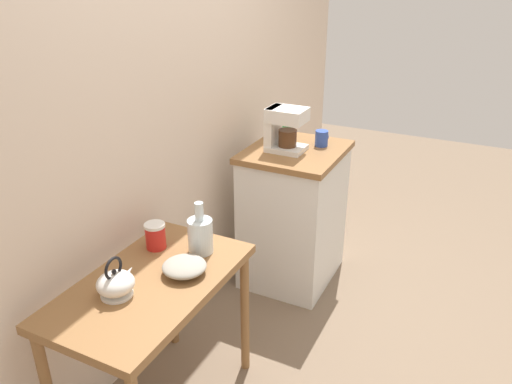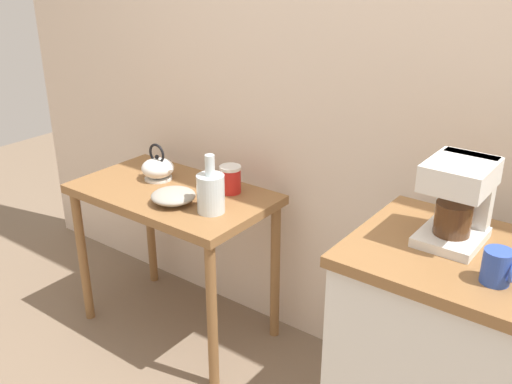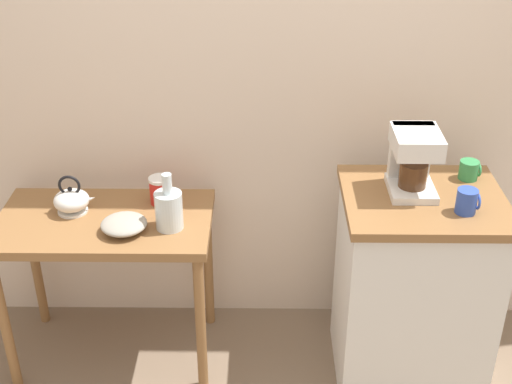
{
  "view_description": "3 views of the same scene",
  "coord_description": "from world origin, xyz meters",
  "views": [
    {
      "loc": [
        -2.11,
        -1.1,
        1.93
      ],
      "look_at": [
        -0.02,
        -0.06,
        0.86
      ],
      "focal_mm": 35.19,
      "sensor_mm": 36.0,
      "label": 1
    },
    {
      "loc": [
        0.98,
        -1.61,
        1.74
      ],
      "look_at": [
        -0.17,
        -0.07,
        0.91
      ],
      "focal_mm": 40.62,
      "sensor_mm": 36.0,
      "label": 2
    },
    {
      "loc": [
        -0.07,
        -2.43,
        2.25
      ],
      "look_at": [
        -0.1,
        -0.07,
        0.93
      ],
      "focal_mm": 48.78,
      "sensor_mm": 36.0,
      "label": 3
    }
  ],
  "objects": [
    {
      "name": "teakettle",
      "position": [
        -0.89,
        0.12,
        0.78
      ],
      "size": [
        0.18,
        0.15,
        0.17
      ],
      "color": "white",
      "rests_on": "wooden_table"
    },
    {
      "name": "canister_enamel",
      "position": [
        -0.52,
        0.2,
        0.79
      ],
      "size": [
        0.1,
        0.1,
        0.12
      ],
      "color": "red",
      "rests_on": "wooden_table"
    },
    {
      "name": "back_wall",
      "position": [
        0.1,
        0.44,
        1.4
      ],
      "size": [
        4.4,
        0.1,
        2.8
      ],
      "primitive_type": "cube",
      "color": "beige",
      "rests_on": "ground_plane"
    },
    {
      "name": "mug_tall_green",
      "position": [
        0.77,
        0.12,
        0.94
      ],
      "size": [
        0.09,
        0.08,
        0.08
      ],
      "color": "#338C4C",
      "rests_on": "kitchen_counter"
    },
    {
      "name": "bowl_stoneware",
      "position": [
        -0.64,
        -0.03,
        0.76
      ],
      "size": [
        0.19,
        0.19,
        0.06
      ],
      "color": "#9E998C",
      "rests_on": "wooden_table"
    },
    {
      "name": "ground_plane",
      "position": [
        0.0,
        0.0,
        0.0
      ],
      "size": [
        8.0,
        8.0,
        0.0
      ],
      "primitive_type": "plane",
      "color": "#7A6651"
    },
    {
      "name": "coffee_maker",
      "position": [
        0.52,
        0.03,
        1.04
      ],
      "size": [
        0.18,
        0.22,
        0.26
      ],
      "color": "white",
      "rests_on": "kitchen_counter"
    },
    {
      "name": "kitchen_counter",
      "position": [
        0.57,
        -0.04,
        0.45
      ],
      "size": [
        0.64,
        0.56,
        0.9
      ],
      "color": "white",
      "rests_on": "ground_plane"
    },
    {
      "name": "wooden_table",
      "position": [
        -0.75,
        0.07,
        0.63
      ],
      "size": [
        0.91,
        0.52,
        0.73
      ],
      "color": "olive",
      "rests_on": "ground_plane"
    },
    {
      "name": "glass_carafe_vase",
      "position": [
        -0.46,
        0.0,
        0.82
      ],
      "size": [
        0.11,
        0.11,
        0.25
      ],
      "color": "silver",
      "rests_on": "wooden_table"
    },
    {
      "name": "mug_blue",
      "position": [
        0.69,
        -0.16,
        0.95
      ],
      "size": [
        0.09,
        0.08,
        0.1
      ],
      "color": "#2D4CAD",
      "rests_on": "kitchen_counter"
    }
  ]
}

